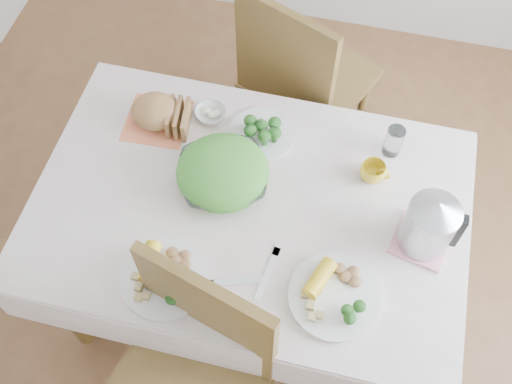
% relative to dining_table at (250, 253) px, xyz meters
% --- Properties ---
extents(floor, '(3.60, 3.60, 0.00)m').
position_rel_dining_table_xyz_m(floor, '(0.00, 0.00, -0.38)').
color(floor, brown).
rests_on(floor, ground).
extents(dining_table, '(1.40, 0.90, 0.75)m').
position_rel_dining_table_xyz_m(dining_table, '(0.00, 0.00, 0.00)').
color(dining_table, brown).
rests_on(dining_table, floor).
extents(tablecloth, '(1.50, 1.00, 0.01)m').
position_rel_dining_table_xyz_m(tablecloth, '(0.00, 0.00, 0.38)').
color(tablecloth, silver).
rests_on(tablecloth, dining_table).
extents(chair_far, '(0.63, 0.63, 1.07)m').
position_rel_dining_table_xyz_m(chair_far, '(0.07, 0.83, 0.09)').
color(chair_far, brown).
rests_on(chair_far, floor).
extents(salad_bowl, '(0.40, 0.40, 0.07)m').
position_rel_dining_table_xyz_m(salad_bowl, '(-0.11, 0.07, 0.42)').
color(salad_bowl, white).
rests_on(salad_bowl, tablecloth).
extents(dinner_plate_left, '(0.34, 0.34, 0.02)m').
position_rel_dining_table_xyz_m(dinner_plate_left, '(-0.19, -0.34, 0.40)').
color(dinner_plate_left, white).
rests_on(dinner_plate_left, tablecloth).
extents(dinner_plate_right, '(0.41, 0.41, 0.02)m').
position_rel_dining_table_xyz_m(dinner_plate_right, '(0.34, -0.27, 0.40)').
color(dinner_plate_right, white).
rests_on(dinner_plate_right, tablecloth).
extents(broccoli_plate, '(0.29, 0.29, 0.02)m').
position_rel_dining_table_xyz_m(broccoli_plate, '(-0.03, 0.29, 0.40)').
color(broccoli_plate, beige).
rests_on(broccoli_plate, tablecloth).
extents(napkin, '(0.24, 0.24, 0.00)m').
position_rel_dining_table_xyz_m(napkin, '(-0.42, 0.27, 0.39)').
color(napkin, '#EF7F4F').
rests_on(napkin, tablecloth).
extents(bread_loaf, '(0.20, 0.19, 0.11)m').
position_rel_dining_table_xyz_m(bread_loaf, '(-0.42, 0.27, 0.45)').
color(bread_loaf, olive).
rests_on(bread_loaf, napkin).
extents(fruit_bowl, '(0.15, 0.15, 0.04)m').
position_rel_dining_table_xyz_m(fruit_bowl, '(-0.23, 0.34, 0.41)').
color(fruit_bowl, white).
rests_on(fruit_bowl, tablecloth).
extents(yellow_mug, '(0.11, 0.11, 0.07)m').
position_rel_dining_table_xyz_m(yellow_mug, '(0.39, 0.21, 0.42)').
color(yellow_mug, gold).
rests_on(yellow_mug, tablecloth).
extents(glass_tumbler, '(0.09, 0.09, 0.12)m').
position_rel_dining_table_xyz_m(glass_tumbler, '(0.45, 0.34, 0.45)').
color(glass_tumbler, white).
rests_on(glass_tumbler, tablecloth).
extents(pink_tray, '(0.21, 0.21, 0.01)m').
position_rel_dining_table_xyz_m(pink_tray, '(0.59, -0.00, 0.40)').
color(pink_tray, pink).
rests_on(pink_tray, tablecloth).
extents(electric_kettle, '(0.21, 0.21, 0.23)m').
position_rel_dining_table_xyz_m(electric_kettle, '(0.59, -0.00, 0.51)').
color(electric_kettle, '#B2B5BA').
rests_on(electric_kettle, pink_tray).
extents(fork_right, '(0.05, 0.20, 0.00)m').
position_rel_dining_table_xyz_m(fork_right, '(0.12, -0.24, 0.39)').
color(fork_right, silver).
rests_on(fork_right, tablecloth).
extents(knife, '(0.20, 0.09, 0.00)m').
position_rel_dining_table_xyz_m(knife, '(0.03, -0.29, 0.39)').
color(knife, silver).
rests_on(knife, tablecloth).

